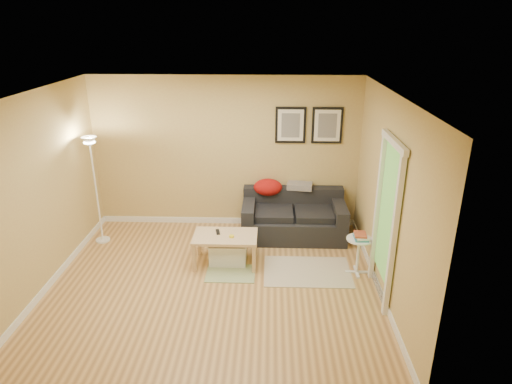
% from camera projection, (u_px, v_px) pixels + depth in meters
% --- Properties ---
extents(floor, '(4.50, 4.50, 0.00)m').
position_uv_depth(floor, '(214.00, 284.00, 6.16)').
color(floor, tan).
rests_on(floor, ground).
extents(ceiling, '(4.50, 4.50, 0.00)m').
position_uv_depth(ceiling, '(207.00, 95.00, 5.22)').
color(ceiling, white).
rests_on(ceiling, wall_back).
extents(wall_back, '(4.50, 0.00, 4.50)m').
position_uv_depth(wall_back, '(226.00, 153.00, 7.55)').
color(wall_back, tan).
rests_on(wall_back, ground).
extents(wall_front, '(4.50, 0.00, 4.50)m').
position_uv_depth(wall_front, '(181.00, 284.00, 3.83)').
color(wall_front, tan).
rests_on(wall_front, ground).
extents(wall_left, '(0.00, 4.00, 4.00)m').
position_uv_depth(wall_left, '(38.00, 195.00, 5.76)').
color(wall_left, tan).
rests_on(wall_left, ground).
extents(wall_right, '(0.00, 4.00, 4.00)m').
position_uv_depth(wall_right, '(388.00, 200.00, 5.62)').
color(wall_right, tan).
rests_on(wall_right, ground).
extents(baseboard_back, '(4.50, 0.02, 0.10)m').
position_uv_depth(baseboard_back, '(228.00, 220.00, 8.00)').
color(baseboard_back, white).
rests_on(baseboard_back, ground).
extents(baseboard_left, '(0.02, 4.00, 0.10)m').
position_uv_depth(baseboard_left, '(54.00, 278.00, 6.22)').
color(baseboard_left, white).
rests_on(baseboard_left, ground).
extents(baseboard_right, '(0.02, 4.00, 0.10)m').
position_uv_depth(baseboard_right, '(378.00, 284.00, 6.07)').
color(baseboard_right, white).
rests_on(baseboard_right, ground).
extents(sofa, '(1.70, 0.90, 0.75)m').
position_uv_depth(sofa, '(294.00, 215.00, 7.42)').
color(sofa, black).
rests_on(sofa, ground).
extents(red_throw, '(0.48, 0.36, 0.28)m').
position_uv_depth(red_throw, '(268.00, 187.00, 7.54)').
color(red_throw, '#AD1510').
rests_on(red_throw, sofa).
extents(plaid_throw, '(0.45, 0.32, 0.10)m').
position_uv_depth(plaid_throw, '(300.00, 186.00, 7.57)').
color(plaid_throw, tan).
rests_on(plaid_throw, sofa).
extents(framed_print_left, '(0.50, 0.04, 0.60)m').
position_uv_depth(framed_print_left, '(291.00, 125.00, 7.32)').
color(framed_print_left, black).
rests_on(framed_print_left, wall_back).
extents(framed_print_right, '(0.50, 0.04, 0.60)m').
position_uv_depth(framed_print_right, '(327.00, 125.00, 7.30)').
color(framed_print_right, black).
rests_on(framed_print_right, wall_back).
extents(area_rug, '(1.25, 0.85, 0.01)m').
position_uv_depth(area_rug, '(307.00, 271.00, 6.47)').
color(area_rug, '#C5B49C').
rests_on(area_rug, ground).
extents(green_runner, '(0.70, 0.50, 0.01)m').
position_uv_depth(green_runner, '(231.00, 273.00, 6.42)').
color(green_runner, '#668C4C').
rests_on(green_runner, ground).
extents(coffee_table, '(1.08, 0.88, 0.47)m').
position_uv_depth(coffee_table, '(226.00, 249.00, 6.62)').
color(coffee_table, tan).
rests_on(coffee_table, ground).
extents(remote_control, '(0.08, 0.17, 0.02)m').
position_uv_depth(remote_control, '(218.00, 232.00, 6.62)').
color(remote_control, black).
rests_on(remote_control, coffee_table).
extents(tape_roll, '(0.07, 0.07, 0.03)m').
position_uv_depth(tape_roll, '(231.00, 236.00, 6.47)').
color(tape_roll, yellow).
rests_on(tape_roll, coffee_table).
extents(storage_bin, '(0.56, 0.41, 0.34)m').
position_uv_depth(storage_bin, '(228.00, 252.00, 6.67)').
color(storage_bin, white).
rests_on(storage_bin, ground).
extents(side_table, '(0.36, 0.36, 0.55)m').
position_uv_depth(side_table, '(358.00, 256.00, 6.35)').
color(side_table, white).
rests_on(side_table, ground).
extents(book_stack, '(0.23, 0.27, 0.08)m').
position_uv_depth(book_stack, '(361.00, 236.00, 6.23)').
color(book_stack, teal).
rests_on(book_stack, side_table).
extents(floor_lamp, '(0.23, 0.23, 1.77)m').
position_uv_depth(floor_lamp, '(97.00, 194.00, 7.07)').
color(floor_lamp, white).
rests_on(floor_lamp, ground).
extents(doorway, '(0.12, 1.01, 2.13)m').
position_uv_depth(doorway, '(385.00, 224.00, 5.58)').
color(doorway, white).
rests_on(doorway, ground).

